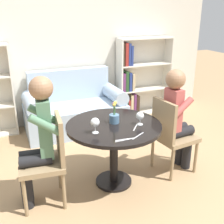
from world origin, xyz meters
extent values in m
plane|color=tan|center=(0.00, 0.00, 0.00)|extent=(16.00, 16.00, 0.00)
cube|color=beige|center=(0.00, 2.04, 1.35)|extent=(5.20, 0.05, 2.70)
cylinder|color=black|center=(0.00, 0.00, 0.69)|extent=(1.00, 1.00, 0.03)
cylinder|color=black|center=(0.00, 0.00, 0.35)|extent=(0.09, 0.09, 0.64)
cylinder|color=black|center=(0.00, 0.00, 0.01)|extent=(0.40, 0.40, 0.03)
cube|color=#9EB2C6|center=(0.00, 1.56, 0.21)|extent=(1.52, 0.80, 0.42)
cube|color=#9EB2C6|center=(0.00, 1.88, 0.67)|extent=(1.30, 0.16, 0.50)
cylinder|color=#9EB2C6|center=(-0.65, 1.56, 0.53)|extent=(0.22, 0.72, 0.22)
cylinder|color=#9EB2C6|center=(0.65, 1.56, 0.53)|extent=(0.22, 0.72, 0.22)
cube|color=silver|center=(-0.87, 1.85, 0.68)|extent=(0.02, 0.28, 1.36)
cube|color=silver|center=(1.36, 1.98, 0.68)|extent=(0.98, 0.02, 1.36)
cube|color=silver|center=(0.87, 1.85, 0.68)|extent=(0.02, 0.28, 1.36)
cube|color=silver|center=(1.84, 1.85, 0.68)|extent=(0.02, 0.28, 1.36)
cube|color=silver|center=(1.36, 1.85, 0.01)|extent=(0.94, 0.28, 0.02)
cube|color=silver|center=(1.36, 1.85, 0.46)|extent=(0.94, 0.28, 0.02)
cube|color=silver|center=(1.36, 1.85, 0.90)|extent=(0.94, 0.28, 0.02)
cube|color=silver|center=(1.36, 1.85, 1.35)|extent=(0.94, 0.28, 0.02)
cube|color=#332319|center=(0.92, 1.85, 0.17)|extent=(0.04, 0.23, 0.30)
cube|color=#234723|center=(0.98, 1.85, 0.21)|extent=(0.05, 0.23, 0.38)
cube|color=maroon|center=(1.03, 1.85, 0.17)|extent=(0.03, 0.23, 0.29)
cube|color=tan|center=(1.08, 1.85, 0.21)|extent=(0.05, 0.23, 0.37)
cube|color=#602D5B|center=(1.14, 1.85, 0.21)|extent=(0.05, 0.23, 0.38)
cube|color=#332319|center=(1.20, 1.85, 0.19)|extent=(0.05, 0.23, 0.34)
cube|color=#602D5B|center=(0.92, 1.85, 0.63)|extent=(0.05, 0.23, 0.32)
cube|color=#234723|center=(0.98, 1.85, 0.64)|extent=(0.05, 0.23, 0.35)
cube|color=navy|center=(1.04, 1.85, 0.63)|extent=(0.05, 0.23, 0.32)
cube|color=tan|center=(1.10, 1.85, 0.62)|extent=(0.04, 0.23, 0.30)
cube|color=#332319|center=(0.91, 1.85, 1.11)|extent=(0.03, 0.23, 0.39)
cube|color=maroon|center=(0.96, 1.85, 1.10)|extent=(0.05, 0.23, 0.38)
cube|color=navy|center=(1.02, 1.85, 1.10)|extent=(0.04, 0.23, 0.37)
cube|color=navy|center=(1.06, 1.85, 1.08)|extent=(0.04, 0.23, 0.33)
cylinder|color=#937A56|center=(-0.93, 0.17, 0.20)|extent=(0.04, 0.04, 0.40)
cylinder|color=#937A56|center=(-0.96, -0.19, 0.20)|extent=(0.04, 0.04, 0.40)
cylinder|color=#937A56|center=(-0.57, 0.13, 0.20)|extent=(0.04, 0.04, 0.40)
cylinder|color=#937A56|center=(-0.61, -0.23, 0.20)|extent=(0.04, 0.04, 0.40)
cube|color=#937A56|center=(-0.77, -0.03, 0.42)|extent=(0.46, 0.46, 0.05)
cube|color=#937A56|center=(-0.58, -0.05, 0.68)|extent=(0.08, 0.38, 0.45)
cylinder|color=#937A56|center=(0.97, -0.17, 0.20)|extent=(0.04, 0.04, 0.40)
cylinder|color=#937A56|center=(0.92, 0.18, 0.20)|extent=(0.04, 0.04, 0.40)
cylinder|color=#937A56|center=(0.61, -0.22, 0.20)|extent=(0.04, 0.04, 0.40)
cylinder|color=#937A56|center=(0.57, 0.14, 0.20)|extent=(0.04, 0.04, 0.40)
cube|color=#937A56|center=(0.77, -0.02, 0.42)|extent=(0.47, 0.47, 0.05)
cube|color=#937A56|center=(0.58, -0.04, 0.68)|extent=(0.09, 0.38, 0.45)
cylinder|color=black|center=(-0.92, 0.05, 0.23)|extent=(0.11, 0.11, 0.45)
cylinder|color=black|center=(-0.93, -0.06, 0.23)|extent=(0.11, 0.11, 0.45)
cylinder|color=black|center=(-0.81, 0.04, 0.50)|extent=(0.31, 0.14, 0.11)
cylinder|color=black|center=(-0.82, -0.07, 0.50)|extent=(0.31, 0.14, 0.11)
cube|color=#517A5B|center=(-0.71, -0.03, 0.79)|extent=(0.14, 0.21, 0.56)
cylinder|color=#517A5B|center=(-0.69, 0.10, 0.88)|extent=(0.29, 0.10, 0.23)
cylinder|color=#517A5B|center=(-0.72, -0.16, 0.88)|extent=(0.29, 0.10, 0.23)
sphere|color=#936B4C|center=(-0.71, -0.03, 1.18)|extent=(0.22, 0.22, 0.22)
cylinder|color=black|center=(0.93, -0.05, 0.23)|extent=(0.11, 0.11, 0.45)
cylinder|color=black|center=(0.92, 0.06, 0.23)|extent=(0.11, 0.11, 0.45)
cylinder|color=black|center=(0.82, -0.06, 0.50)|extent=(0.31, 0.15, 0.11)
cylinder|color=black|center=(0.81, 0.05, 0.50)|extent=(0.31, 0.15, 0.11)
cube|color=#B2514C|center=(0.71, -0.02, 0.76)|extent=(0.14, 0.21, 0.51)
cylinder|color=#B2514C|center=(0.72, -0.15, 0.83)|extent=(0.29, 0.10, 0.23)
cylinder|color=#B2514C|center=(0.69, 0.12, 0.83)|extent=(0.29, 0.10, 0.23)
sphere|color=#936B4C|center=(0.71, -0.02, 1.12)|extent=(0.22, 0.22, 0.22)
cylinder|color=white|center=(-0.25, -0.12, 0.71)|extent=(0.06, 0.06, 0.00)
cylinder|color=white|center=(-0.25, -0.12, 0.74)|extent=(0.01, 0.01, 0.07)
sphere|color=white|center=(-0.25, -0.12, 0.81)|extent=(0.09, 0.09, 0.09)
sphere|color=#E58E75|center=(-0.25, -0.12, 0.80)|extent=(0.06, 0.06, 0.06)
cylinder|color=white|center=(0.25, -0.10, 0.71)|extent=(0.06, 0.06, 0.00)
cylinder|color=white|center=(0.25, -0.10, 0.74)|extent=(0.01, 0.01, 0.06)
sphere|color=white|center=(0.25, -0.10, 0.80)|extent=(0.08, 0.08, 0.08)
sphere|color=maroon|center=(0.25, -0.10, 0.79)|extent=(0.06, 0.06, 0.06)
cylinder|color=slate|center=(0.02, 0.04, 0.75)|extent=(0.11, 0.11, 0.09)
cylinder|color=#4C7A42|center=(0.02, 0.04, 0.85)|extent=(0.00, 0.01, 0.11)
sphere|color=#EACC4C|center=(0.02, 0.04, 0.90)|extent=(0.04, 0.04, 0.04)
cylinder|color=#4C7A42|center=(0.03, 0.04, 0.86)|extent=(0.01, 0.01, 0.13)
sphere|color=#EACC4C|center=(0.03, 0.04, 0.93)|extent=(0.04, 0.04, 0.04)
cylinder|color=#4C7A42|center=(0.02, 0.04, 0.86)|extent=(0.00, 0.01, 0.12)
sphere|color=#EACC4C|center=(0.02, 0.04, 0.92)|extent=(0.04, 0.04, 0.04)
cylinder|color=#4C7A42|center=(0.02, 0.05, 0.85)|extent=(0.00, 0.01, 0.12)
sphere|color=#9E70B2|center=(0.02, 0.05, 0.91)|extent=(0.04, 0.04, 0.04)
cube|color=silver|center=(0.18, -0.15, 0.71)|extent=(0.13, 0.15, 0.00)
cube|color=silver|center=(0.10, -0.34, 0.71)|extent=(0.17, 0.11, 0.00)
cube|color=silver|center=(-0.05, -0.38, 0.71)|extent=(0.19, 0.02, 0.00)
cube|color=silver|center=(-0.04, -0.36, 0.71)|extent=(0.19, 0.03, 0.00)
camera|label=1|loc=(-1.03, -2.47, 1.84)|focal=45.00mm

